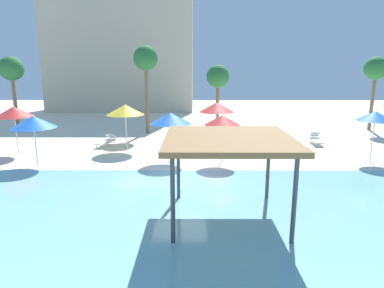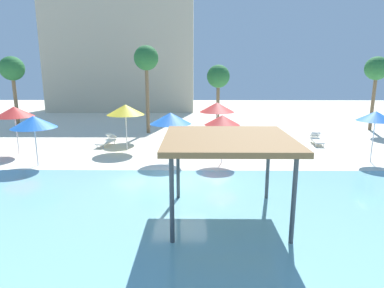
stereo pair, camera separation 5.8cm
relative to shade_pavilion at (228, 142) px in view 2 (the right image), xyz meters
name	(u,v)px [view 2 (the right image)]	position (x,y,z in m)	size (l,w,h in m)	color
ground_plane	(180,181)	(-1.79, 3.92, -2.71)	(80.00, 80.00, 0.00)	beige
lagoon_water	(172,236)	(-1.79, -1.33, -2.69)	(44.00, 13.50, 0.04)	#7AB7C1
shade_pavilion	(228,142)	(0.00, 0.00, 0.00)	(4.22, 4.22, 2.89)	#42474C
beach_umbrella_blue_0	(34,122)	(-9.56, 6.40, -0.34)	(2.33, 2.33, 2.69)	silver
beach_umbrella_yellow_1	(125,110)	(-5.45, 9.93, -0.13)	(2.34, 2.34, 2.90)	silver
beach_umbrella_blue_2	(170,118)	(-2.45, 7.31, -0.28)	(2.27, 2.27, 2.74)	silver
beach_umbrella_red_3	(217,107)	(0.34, 11.21, -0.12)	(2.32, 2.32, 2.91)	silver
beach_umbrella_red_4	(14,112)	(-11.94, 9.00, -0.15)	(2.25, 2.25, 2.87)	silver
beach_umbrella_blue_5	(376,116)	(8.72, 7.29, -0.15)	(1.96, 1.96, 2.84)	silver
beach_umbrella_red_6	(222,120)	(0.36, 6.96, -0.33)	(1.93, 1.93, 2.65)	silver
lounge_chair_0	(317,139)	(7.29, 11.75, -2.38)	(0.83, 1.96, 0.74)	white
lounge_chair_2	(107,141)	(-7.05, 11.19, -2.38)	(1.10, 1.99, 0.74)	white
palm_tree_0	(218,78)	(0.83, 17.55, 1.63)	(1.90, 1.90, 5.39)	brown
palm_tree_1	(377,70)	(13.69, 17.18, 2.25)	(1.90, 1.90, 6.05)	brown
palm_tree_2	(146,60)	(-4.88, 15.71, 2.98)	(1.90, 1.90, 6.82)	brown
palm_tree_3	(12,70)	(-15.63, 16.16, 2.24)	(1.90, 1.90, 6.04)	brown
hotel_block_0	(123,42)	(-10.01, 32.21, 5.56)	(17.32, 8.40, 16.54)	beige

